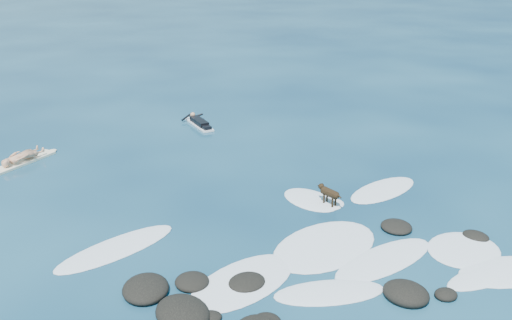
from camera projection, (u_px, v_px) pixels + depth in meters
ground at (303, 245)px, 15.15m from camera, size 160.00×160.00×0.00m
reef_rocks at (329, 288)px, 13.11m from camera, size 13.74×5.52×0.43m
breaking_foam at (343, 247)px, 14.99m from camera, size 12.01×8.00×0.12m
standing_surfer_rig at (20, 145)px, 20.42m from camera, size 2.87×1.80×1.78m
paddling_surfer_rig at (199, 123)px, 24.84m from camera, size 1.06×2.37×0.41m
dog at (329, 193)px, 17.23m from camera, size 0.34×1.02×0.65m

